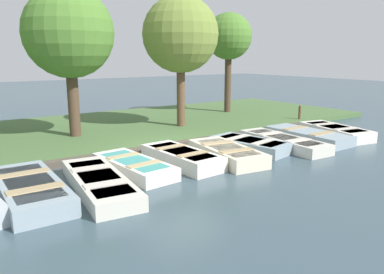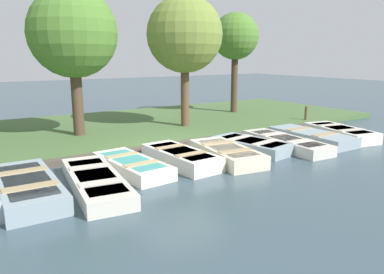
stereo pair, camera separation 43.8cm
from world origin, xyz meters
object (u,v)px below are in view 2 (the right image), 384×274
at_px(rowboat_1, 27,187).
at_px(rowboat_3, 132,165).
at_px(rowboat_5, 226,153).
at_px(mooring_post_far, 306,115).
at_px(park_tree_right, 235,38).
at_px(park_tree_center, 185,35).
at_px(rowboat_7, 286,142).
at_px(rowboat_6, 252,145).
at_px(park_tree_left, 73,34).
at_px(rowboat_8, 312,136).
at_px(rowboat_9, 340,133).
at_px(rowboat_2, 95,181).
at_px(rowboat_4, 180,157).

height_order(rowboat_1, rowboat_3, rowboat_1).
height_order(rowboat_5, mooring_post_far, mooring_post_far).
bearing_deg(park_tree_right, park_tree_center, -65.09).
distance_m(rowboat_5, park_tree_center, 5.99).
height_order(rowboat_7, mooring_post_far, mooring_post_far).
relative_size(rowboat_6, rowboat_7, 0.80).
bearing_deg(park_tree_center, rowboat_7, 16.49).
bearing_deg(mooring_post_far, park_tree_left, -103.51).
bearing_deg(rowboat_8, rowboat_1, -88.61).
bearing_deg(rowboat_9, rowboat_5, -77.75).
distance_m(rowboat_3, rowboat_6, 4.29).
height_order(rowboat_2, rowboat_6, rowboat_6).
relative_size(rowboat_3, rowboat_9, 0.94).
xyz_separation_m(park_tree_left, park_tree_center, (0.57, 4.27, 0.06)).
height_order(rowboat_1, rowboat_4, rowboat_4).
bearing_deg(rowboat_3, rowboat_1, -87.43).
relative_size(rowboat_5, park_tree_center, 0.55).
bearing_deg(park_tree_right, rowboat_3, -54.49).
relative_size(rowboat_5, park_tree_right, 0.58).
distance_m(rowboat_3, rowboat_8, 7.02).
xyz_separation_m(rowboat_7, park_tree_left, (-4.97, -5.57, 3.64)).
relative_size(rowboat_7, park_tree_left, 0.65).
xyz_separation_m(rowboat_2, rowboat_3, (-0.73, 1.26, 0.00)).
xyz_separation_m(rowboat_3, park_tree_left, (-4.65, -0.02, 3.64)).
height_order(rowboat_3, rowboat_5, rowboat_5).
height_order(rowboat_2, rowboat_9, rowboat_9).
distance_m(rowboat_5, rowboat_7, 2.67).
relative_size(rowboat_1, park_tree_right, 0.63).
bearing_deg(rowboat_2, rowboat_4, 109.64).
distance_m(rowboat_4, park_tree_right, 10.03).
bearing_deg(rowboat_3, rowboat_2, -64.92).
height_order(rowboat_1, rowboat_2, rowboat_1).
bearing_deg(rowboat_7, rowboat_2, -82.71).
relative_size(rowboat_4, park_tree_right, 0.54).
relative_size(rowboat_2, rowboat_5, 1.21).
distance_m(rowboat_9, park_tree_right, 7.45).
bearing_deg(rowboat_4, park_tree_center, 143.21).
bearing_deg(rowboat_7, park_tree_center, -159.65).
relative_size(rowboat_1, park_tree_left, 0.61).
height_order(park_tree_center, park_tree_right, park_tree_center).
bearing_deg(rowboat_1, park_tree_left, 152.99).
distance_m(rowboat_2, rowboat_4, 2.80).
height_order(rowboat_4, rowboat_5, rowboat_4).
bearing_deg(park_tree_center, rowboat_1, -57.40).
distance_m(rowboat_2, rowboat_6, 5.59).
xyz_separation_m(rowboat_7, park_tree_right, (-6.36, 2.91, 3.78)).
relative_size(rowboat_1, rowboat_2, 0.91).
relative_size(rowboat_7, rowboat_9, 1.16).
distance_m(rowboat_4, rowboat_8, 5.55).
relative_size(rowboat_4, park_tree_left, 0.51).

